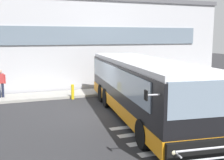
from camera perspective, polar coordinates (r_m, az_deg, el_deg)
ground_plane at (r=13.77m, az=-3.05°, el=-6.95°), size 80.00×90.00×0.02m
bay_paint_stripes at (r=10.98m, az=14.02°, el=-11.30°), size 4.40×3.96×0.01m
terminal_building at (r=24.53m, az=-12.91°, el=7.47°), size 25.37×13.80×6.48m
boarding_curb at (r=18.27m, az=-7.56°, el=-2.79°), size 27.57×2.00×0.15m
bus_main_foreground at (r=13.01m, az=6.06°, el=-1.84°), size 4.26×11.46×2.70m
passenger_by_doorway at (r=17.79m, az=-21.84°, el=-0.26°), size 0.58×0.43×1.68m
safety_bollard_yellow at (r=16.95m, az=-8.05°, el=-2.41°), size 0.18×0.18×0.90m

